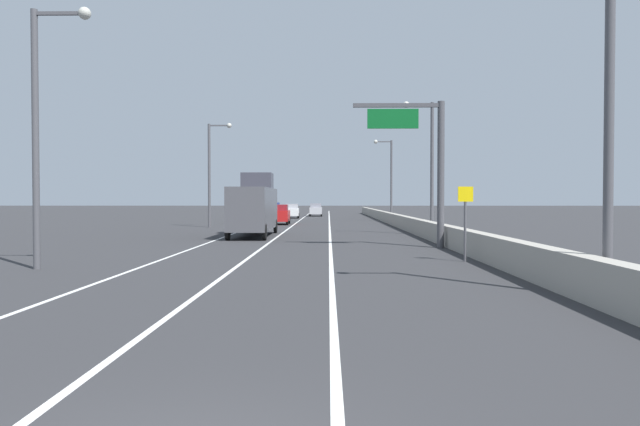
{
  "coord_description": "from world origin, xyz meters",
  "views": [
    {
      "loc": [
        1.4,
        -5.04,
        2.49
      ],
      "look_at": [
        0.81,
        35.5,
        1.54
      ],
      "focal_mm": 32.64,
      "sensor_mm": 36.0,
      "label": 1
    }
  ],
  "objects_px": {
    "lamp_post_left_near": "(43,118)",
    "car_white_1": "(292,211)",
    "car_silver_3": "(316,210)",
    "car_green_0": "(261,212)",
    "box_truck": "(254,207)",
    "lamp_post_right_third": "(389,174)",
    "speed_advisory_sign": "(465,218)",
    "lamp_post_right_second": "(428,158)",
    "lamp_post_left_mid": "(212,167)",
    "car_red_4": "(280,215)",
    "car_blue_2": "(274,209)",
    "overhead_sign_gantry": "(426,156)",
    "lamp_post_right_near": "(598,83)",
    "car_gray_5": "(251,213)"
  },
  "relations": [
    {
      "from": "car_white_1",
      "to": "lamp_post_right_third",
      "type": "bearing_deg",
      "value": -41.89
    },
    {
      "from": "lamp_post_right_near",
      "to": "car_gray_5",
      "type": "relative_size",
      "value": 2.01
    },
    {
      "from": "lamp_post_right_second",
      "to": "car_green_0",
      "type": "height_order",
      "value": "lamp_post_right_second"
    },
    {
      "from": "car_silver_3",
      "to": "car_green_0",
      "type": "bearing_deg",
      "value": -107.2
    },
    {
      "from": "car_red_4",
      "to": "car_gray_5",
      "type": "bearing_deg",
      "value": 142.54
    },
    {
      "from": "lamp_post_right_near",
      "to": "car_blue_2",
      "type": "relative_size",
      "value": 2.04
    },
    {
      "from": "lamp_post_right_second",
      "to": "car_red_4",
      "type": "distance_m",
      "value": 21.17
    },
    {
      "from": "lamp_post_right_second",
      "to": "car_gray_5",
      "type": "relative_size",
      "value": 2.01
    },
    {
      "from": "lamp_post_right_near",
      "to": "car_white_1",
      "type": "relative_size",
      "value": 2.16
    },
    {
      "from": "speed_advisory_sign",
      "to": "car_gray_5",
      "type": "bearing_deg",
      "value": 110.14
    },
    {
      "from": "lamp_post_right_second",
      "to": "box_truck",
      "type": "bearing_deg",
      "value": -173.71
    },
    {
      "from": "car_silver_3",
      "to": "lamp_post_right_second",
      "type": "bearing_deg",
      "value": -79.12
    },
    {
      "from": "lamp_post_right_near",
      "to": "car_silver_3",
      "type": "bearing_deg",
      "value": 96.8
    },
    {
      "from": "car_gray_5",
      "to": "box_truck",
      "type": "relative_size",
      "value": 0.5
    },
    {
      "from": "overhead_sign_gantry",
      "to": "box_truck",
      "type": "bearing_deg",
      "value": 137.08
    },
    {
      "from": "car_white_1",
      "to": "car_silver_3",
      "type": "height_order",
      "value": "car_silver_3"
    },
    {
      "from": "lamp_post_right_third",
      "to": "speed_advisory_sign",
      "type": "bearing_deg",
      "value": -91.92
    },
    {
      "from": "lamp_post_left_near",
      "to": "car_red_4",
      "type": "relative_size",
      "value": 2.11
    },
    {
      "from": "box_truck",
      "to": "lamp_post_left_near",
      "type": "bearing_deg",
      "value": -105.35
    },
    {
      "from": "lamp_post_left_near",
      "to": "box_truck",
      "type": "xyz_separation_m",
      "value": [
        5.11,
        18.63,
        -3.38
      ]
    },
    {
      "from": "lamp_post_right_second",
      "to": "car_silver_3",
      "type": "distance_m",
      "value": 46.79
    },
    {
      "from": "lamp_post_right_second",
      "to": "box_truck",
      "type": "distance_m",
      "value": 12.48
    },
    {
      "from": "lamp_post_left_near",
      "to": "car_white_1",
      "type": "relative_size",
      "value": 2.16
    },
    {
      "from": "speed_advisory_sign",
      "to": "lamp_post_right_near",
      "type": "relative_size",
      "value": 0.32
    },
    {
      "from": "overhead_sign_gantry",
      "to": "car_green_0",
      "type": "bearing_deg",
      "value": 109.09
    },
    {
      "from": "overhead_sign_gantry",
      "to": "car_blue_2",
      "type": "relative_size",
      "value": 1.65
    },
    {
      "from": "car_silver_3",
      "to": "box_truck",
      "type": "relative_size",
      "value": 0.52
    },
    {
      "from": "lamp_post_left_mid",
      "to": "car_blue_2",
      "type": "relative_size",
      "value": 2.04
    },
    {
      "from": "overhead_sign_gantry",
      "to": "car_gray_5",
      "type": "relative_size",
      "value": 1.63
    },
    {
      "from": "overhead_sign_gantry",
      "to": "lamp_post_left_mid",
      "type": "height_order",
      "value": "lamp_post_left_mid"
    },
    {
      "from": "lamp_post_left_mid",
      "to": "car_white_1",
      "type": "bearing_deg",
      "value": 77.59
    },
    {
      "from": "car_red_4",
      "to": "car_green_0",
      "type": "bearing_deg",
      "value": 107.56
    },
    {
      "from": "lamp_post_left_mid",
      "to": "car_silver_3",
      "type": "bearing_deg",
      "value": 76.21
    },
    {
      "from": "lamp_post_right_third",
      "to": "box_truck",
      "type": "distance_m",
      "value": 29.95
    },
    {
      "from": "car_white_1",
      "to": "box_truck",
      "type": "relative_size",
      "value": 0.47
    },
    {
      "from": "overhead_sign_gantry",
      "to": "lamp_post_right_near",
      "type": "xyz_separation_m",
      "value": [
        1.66,
        -15.3,
        0.65
      ]
    },
    {
      "from": "car_red_4",
      "to": "car_gray_5",
      "type": "height_order",
      "value": "car_gray_5"
    },
    {
      "from": "lamp_post_right_second",
      "to": "car_gray_5",
      "type": "height_order",
      "value": "lamp_post_right_second"
    },
    {
      "from": "lamp_post_right_near",
      "to": "car_gray_5",
      "type": "distance_m",
      "value": 47.92
    },
    {
      "from": "lamp_post_right_second",
      "to": "car_white_1",
      "type": "xyz_separation_m",
      "value": [
        -11.72,
        36.45,
        -4.43
      ]
    },
    {
      "from": "lamp_post_left_near",
      "to": "car_red_4",
      "type": "height_order",
      "value": "lamp_post_left_near"
    },
    {
      "from": "car_white_1",
      "to": "car_blue_2",
      "type": "distance_m",
      "value": 10.73
    },
    {
      "from": "lamp_post_right_second",
      "to": "car_red_4",
      "type": "xyz_separation_m",
      "value": [
        -11.77,
        17.04,
        -4.39
      ]
    },
    {
      "from": "overhead_sign_gantry",
      "to": "speed_advisory_sign",
      "type": "relative_size",
      "value": 2.5
    },
    {
      "from": "lamp_post_right_third",
      "to": "car_silver_3",
      "type": "relative_size",
      "value": 1.96
    },
    {
      "from": "lamp_post_right_near",
      "to": "lamp_post_left_near",
      "type": "height_order",
      "value": "same"
    },
    {
      "from": "lamp_post_left_near",
      "to": "car_white_1",
      "type": "distance_m",
      "value": 56.82
    },
    {
      "from": "lamp_post_left_mid",
      "to": "car_green_0",
      "type": "height_order",
      "value": "lamp_post_left_mid"
    },
    {
      "from": "overhead_sign_gantry",
      "to": "car_red_4",
      "type": "distance_m",
      "value": 29.63
    },
    {
      "from": "box_truck",
      "to": "car_white_1",
      "type": "bearing_deg",
      "value": 89.66
    }
  ]
}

